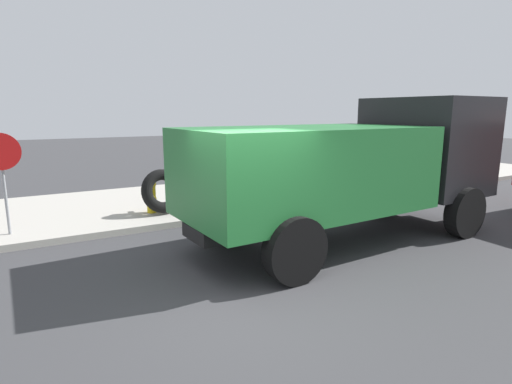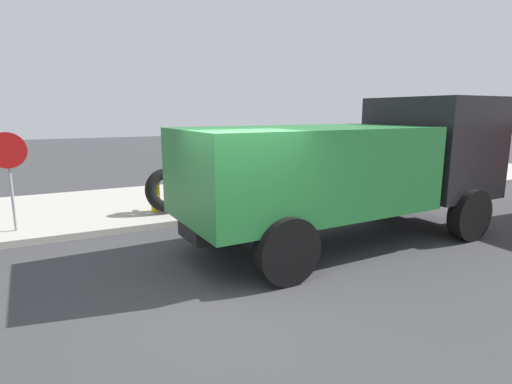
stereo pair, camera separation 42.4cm
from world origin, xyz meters
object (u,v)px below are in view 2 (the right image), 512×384
dump_truck_green (355,165)px  stop_sign (8,163)px  loose_tire (166,190)px  fire_hydrant (155,194)px

dump_truck_green → stop_sign: bearing=152.1°
loose_tire → stop_sign: size_ratio=0.52×
fire_hydrant → dump_truck_green: size_ratio=0.12×
loose_tire → dump_truck_green: dump_truck_green is taller
fire_hydrant → stop_sign: (-3.12, -0.38, 1.01)m
stop_sign → dump_truck_green: dump_truck_green is taller
loose_tire → stop_sign: stop_sign is taller
loose_tire → stop_sign: (-3.36, -0.16, 0.90)m
fire_hydrant → loose_tire: bearing=-43.3°
fire_hydrant → loose_tire: (0.23, -0.22, 0.11)m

